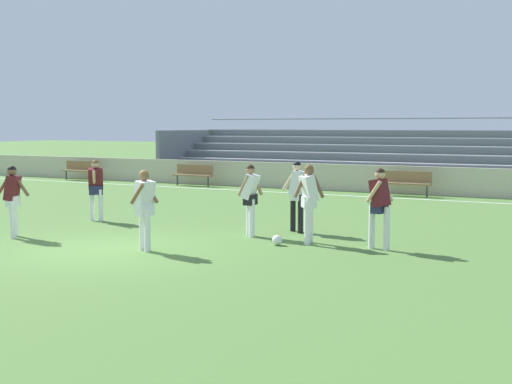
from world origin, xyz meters
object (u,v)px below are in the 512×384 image
(bench_near_bin, at_px, (406,181))
(player_dark_pressing_high, at_px, (380,201))
(player_dark_deep_cover, at_px, (13,195))
(player_white_overlapping, at_px, (297,190))
(bench_centre_sideline, at_px, (80,169))
(bench_far_right, at_px, (193,173))
(player_white_dropping_back, at_px, (250,194))
(soccer_ball, at_px, (277,240))
(player_dark_wide_right, at_px, (96,185))
(bleacher_stand, at_px, (362,156))
(player_white_on_ball, at_px, (144,203))
(player_white_challenging, at_px, (309,197))

(bench_near_bin, bearing_deg, player_dark_pressing_high, -76.84)
(player_dark_deep_cover, bearing_deg, player_white_overlapping, 34.50)
(bench_centre_sideline, height_order, player_white_overlapping, player_white_overlapping)
(bench_far_right, relative_size, player_white_dropping_back, 1.09)
(player_white_overlapping, distance_m, soccer_ball, 2.11)
(player_white_dropping_back, relative_size, player_dark_pressing_high, 0.99)
(player_white_dropping_back, distance_m, player_dark_wide_right, 4.90)
(bench_centre_sideline, bearing_deg, bleacher_stand, 17.54)
(player_white_on_ball, relative_size, soccer_ball, 7.53)
(player_dark_deep_cover, height_order, player_dark_wide_right, player_dark_wide_right)
(player_dark_wide_right, bearing_deg, player_white_on_ball, -37.88)
(bench_near_bin, height_order, player_white_dropping_back, player_white_dropping_back)
(soccer_ball, bearing_deg, bench_centre_sideline, 144.07)
(player_white_on_ball, height_order, player_dark_wide_right, player_white_on_ball)
(player_dark_deep_cover, bearing_deg, soccer_ball, 17.72)
(player_white_challenging, bearing_deg, player_dark_pressing_high, 1.11)
(bleacher_stand, height_order, player_dark_wide_right, bleacher_stand)
(player_dark_deep_cover, relative_size, player_dark_wide_right, 1.00)
(bleacher_stand, height_order, soccer_ball, bleacher_stand)
(bench_near_bin, bearing_deg, player_white_dropping_back, -93.06)
(player_dark_wide_right, bearing_deg, bench_near_bin, 62.40)
(player_white_challenging, bearing_deg, player_dark_wide_right, 174.34)
(player_white_dropping_back, height_order, player_dark_deep_cover, player_white_dropping_back)
(player_white_dropping_back, height_order, player_dark_pressing_high, player_dark_pressing_high)
(player_white_dropping_back, xyz_separation_m, player_white_challenging, (1.59, -0.29, 0.04))
(player_white_challenging, distance_m, player_white_on_ball, 3.52)
(bleacher_stand, relative_size, bench_far_right, 10.15)
(bench_near_bin, xyz_separation_m, player_white_on_ball, (-1.56, -13.47, 0.44))
(player_white_on_ball, bearing_deg, player_white_dropping_back, 69.84)
(player_dark_deep_cover, bearing_deg, player_dark_wide_right, 93.06)
(player_dark_pressing_high, bearing_deg, soccer_ball, -165.46)
(bench_far_right, relative_size, soccer_ball, 8.18)
(player_white_dropping_back, height_order, player_white_on_ball, same)
(bench_centre_sideline, height_order, player_white_dropping_back, player_white_dropping_back)
(bench_centre_sideline, bearing_deg, soccer_ball, -35.93)
(player_white_on_ball, height_order, soccer_ball, player_white_on_ball)
(player_white_dropping_back, bearing_deg, player_white_on_ball, -110.16)
(bench_near_bin, distance_m, player_dark_wide_right, 11.79)
(soccer_ball, bearing_deg, bleacher_stand, 102.98)
(player_white_dropping_back, xyz_separation_m, player_white_overlapping, (0.69, 1.06, 0.03))
(player_dark_deep_cover, distance_m, soccer_ball, 6.16)
(player_white_challenging, bearing_deg, bleacher_stand, 105.23)
(soccer_ball, bearing_deg, player_dark_wide_right, 169.09)
(bench_near_bin, relative_size, player_white_overlapping, 1.06)
(bench_centre_sideline, height_order, player_white_on_ball, player_white_on_ball)
(bleacher_stand, distance_m, soccer_ball, 15.96)
(bench_centre_sideline, relative_size, soccer_ball, 8.18)
(bench_near_bin, relative_size, player_white_challenging, 1.05)
(bench_far_right, xyz_separation_m, player_dark_deep_cover, (3.88, -13.45, 0.43))
(bench_centre_sideline, xyz_separation_m, player_dark_deep_cover, (10.19, -13.45, 0.43))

